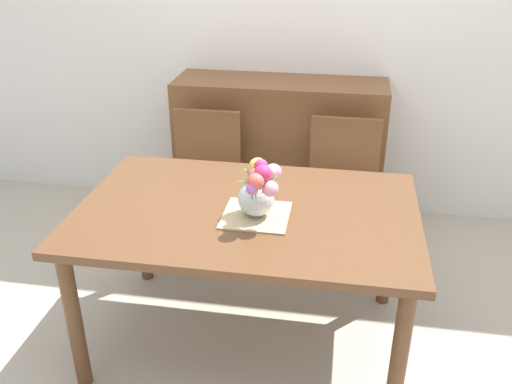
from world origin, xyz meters
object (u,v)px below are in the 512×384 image
(chair_right, at_px, (342,184))
(flower_vase, at_px, (259,189))
(dining_table, at_px, (247,225))
(chair_left, at_px, (205,174))
(dresser, at_px, (279,152))

(chair_right, bearing_deg, flower_vase, 68.44)
(chair_right, bearing_deg, dining_table, 63.28)
(dining_table, height_order, chair_left, chair_left)
(chair_left, bearing_deg, dining_table, 116.72)
(dining_table, xyz_separation_m, flower_vase, (0.06, -0.07, 0.23))
(chair_left, height_order, flower_vase, flower_vase)
(chair_left, bearing_deg, chair_right, -180.00)
(chair_right, distance_m, flower_vase, 1.06)
(dining_table, xyz_separation_m, chair_left, (-0.43, 0.85, -0.15))
(dining_table, relative_size, chair_right, 1.74)
(chair_left, height_order, dresser, dresser)
(chair_left, height_order, chair_right, same)
(dining_table, distance_m, dresser, 1.34)
(dresser, relative_size, flower_vase, 5.13)
(chair_right, bearing_deg, chair_left, 0.00)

